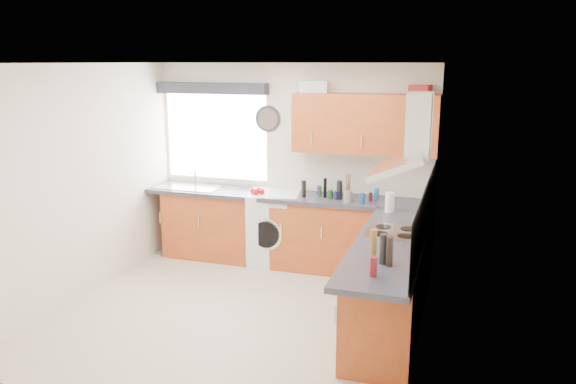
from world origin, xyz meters
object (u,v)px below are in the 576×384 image
(oven, at_px, (392,280))
(washing_machine, at_px, (274,228))
(extractor_hood, at_px, (409,144))
(upper_cabinets, at_px, (365,124))

(oven, bearing_deg, washing_machine, 143.52)
(extractor_hood, distance_m, upper_cabinets, 1.48)
(oven, bearing_deg, upper_cabinets, 112.54)
(oven, distance_m, washing_machine, 2.05)
(extractor_hood, bearing_deg, washing_machine, 145.12)
(extractor_hood, bearing_deg, oven, 180.00)
(washing_machine, bearing_deg, oven, -47.86)
(oven, height_order, upper_cabinets, upper_cabinets)
(oven, height_order, extractor_hood, extractor_hood)
(upper_cabinets, xyz_separation_m, washing_machine, (-1.10, -0.10, -1.34))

